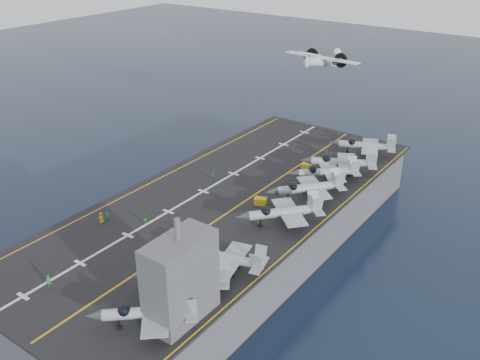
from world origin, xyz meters
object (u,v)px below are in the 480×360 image
Objects in this scene: island_superstructure at (180,270)px; fighter_jet_0 at (150,311)px; tow_cart_a at (163,258)px; transport_plane at (321,62)px.

fighter_jet_0 is (-2.02, -3.95, -5.01)m from island_superstructure.
island_superstructure is 15.06m from tow_cart_a.
island_superstructure is 6.69m from fighter_jet_0.
fighter_jet_0 reaches higher than tow_cart_a.
transport_plane is (-13.12, 74.65, 14.11)m from tow_cart_a.
tow_cart_a is at bearing 126.92° from fighter_jet_0.
fighter_jet_0 is at bearing -117.10° from island_superstructure.
transport_plane reaches higher than fighter_jet_0.
transport_plane is (-24.00, 82.49, 7.24)m from island_superstructure.
transport_plane is at bearing 106.22° from island_superstructure.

